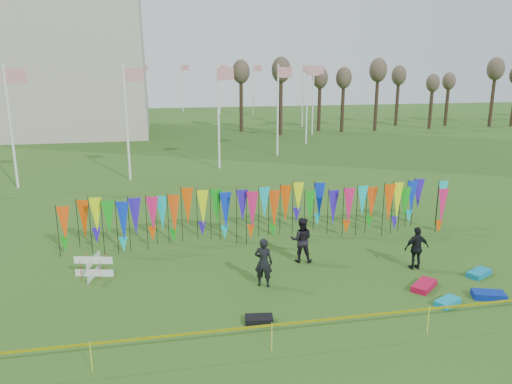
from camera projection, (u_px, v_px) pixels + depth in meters
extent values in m
plane|color=#2B4F16|center=(309.00, 308.00, 16.94)|extent=(160.00, 160.00, 0.00)
cylinder|color=white|center=(303.00, 96.00, 64.17)|extent=(0.16, 0.16, 8.00)
plane|color=#AE1228|center=(308.00, 69.00, 63.45)|extent=(1.40, 0.00, 1.40)
cylinder|color=white|center=(282.00, 93.00, 70.86)|extent=(0.16, 0.16, 8.00)
plane|color=#AE1228|center=(286.00, 69.00, 70.15)|extent=(1.40, 0.00, 1.40)
cylinder|color=white|center=(253.00, 90.00, 76.73)|extent=(0.16, 0.16, 8.00)
plane|color=#AE1228|center=(257.00, 68.00, 76.02)|extent=(1.40, 0.00, 1.40)
cylinder|color=white|center=(220.00, 89.00, 81.38)|extent=(0.16, 0.16, 8.00)
plane|color=#AE1228|center=(223.00, 68.00, 80.67)|extent=(1.40, 0.00, 1.40)
cylinder|color=white|center=(182.00, 88.00, 84.49)|extent=(0.16, 0.16, 8.00)
plane|color=#AE1228|center=(185.00, 68.00, 83.78)|extent=(1.40, 0.00, 1.40)
cylinder|color=white|center=(142.00, 87.00, 85.85)|extent=(0.16, 0.16, 8.00)
plane|color=#AE1228|center=(144.00, 68.00, 85.14)|extent=(1.40, 0.00, 1.40)
cylinder|color=white|center=(99.00, 88.00, 85.37)|extent=(0.16, 0.16, 8.00)
plane|color=#AE1228|center=(101.00, 68.00, 84.65)|extent=(1.40, 0.00, 1.40)
cylinder|color=white|center=(53.00, 88.00, 83.07)|extent=(0.16, 0.16, 8.00)
plane|color=#AE1228|center=(55.00, 68.00, 82.36)|extent=(1.40, 0.00, 1.40)
cylinder|color=white|center=(5.00, 89.00, 79.12)|extent=(0.16, 0.16, 8.00)
plane|color=#AE1228|center=(6.00, 68.00, 78.41)|extent=(1.40, 0.00, 1.40)
cylinder|color=white|center=(11.00, 128.00, 32.23)|extent=(0.16, 0.16, 8.00)
plane|color=#AE1228|center=(15.00, 76.00, 31.52)|extent=(1.40, 0.00, 1.40)
cylinder|color=white|center=(127.00, 124.00, 34.53)|extent=(0.16, 0.16, 8.00)
plane|color=#AE1228|center=(133.00, 75.00, 33.81)|extent=(1.40, 0.00, 1.40)
cylinder|color=white|center=(219.00, 118.00, 38.48)|extent=(0.16, 0.16, 8.00)
plane|color=#AE1228|center=(226.00, 74.00, 37.76)|extent=(1.40, 0.00, 1.40)
cylinder|color=white|center=(278.00, 111.00, 43.81)|extent=(0.16, 0.16, 8.00)
plane|color=#AE1228|center=(285.00, 72.00, 43.10)|extent=(1.40, 0.00, 1.40)
cylinder|color=white|center=(307.00, 105.00, 50.16)|extent=(0.16, 0.16, 8.00)
plane|color=#AE1228|center=(314.00, 71.00, 49.45)|extent=(1.40, 0.00, 1.40)
cylinder|color=white|center=(313.00, 100.00, 57.11)|extent=(0.16, 0.16, 8.00)
plane|color=#AE1228|center=(319.00, 70.00, 56.39)|extent=(1.40, 0.00, 1.40)
cylinder|color=black|center=(63.00, 226.00, 21.66)|extent=(0.03, 0.03, 2.41)
cone|color=#F24A0D|center=(69.00, 219.00, 21.63)|extent=(0.64, 0.64, 1.60)
cylinder|color=black|center=(77.00, 225.00, 21.77)|extent=(0.03, 0.03, 2.41)
cone|color=#F54F07|center=(83.00, 218.00, 21.74)|extent=(0.64, 0.64, 1.60)
cylinder|color=black|center=(90.00, 225.00, 21.88)|extent=(0.03, 0.03, 2.41)
cone|color=#E4FD0C|center=(96.00, 217.00, 21.85)|extent=(0.64, 0.64, 1.60)
cylinder|color=black|center=(104.00, 224.00, 21.99)|extent=(0.03, 0.03, 2.41)
cone|color=#129E19|center=(110.00, 216.00, 21.96)|extent=(0.64, 0.64, 1.60)
cylinder|color=black|center=(118.00, 223.00, 22.10)|extent=(0.03, 0.03, 2.41)
cone|color=#0C30D6|center=(124.00, 216.00, 22.08)|extent=(0.64, 0.64, 1.60)
cylinder|color=black|center=(131.00, 222.00, 22.21)|extent=(0.03, 0.03, 2.41)
cone|color=#3116C0|center=(137.00, 215.00, 22.19)|extent=(0.64, 0.64, 1.60)
cylinder|color=black|center=(144.00, 221.00, 22.33)|extent=(0.03, 0.03, 2.41)
cone|color=#E01862|center=(150.00, 214.00, 22.30)|extent=(0.64, 0.64, 1.60)
cylinder|color=black|center=(158.00, 221.00, 22.44)|extent=(0.03, 0.03, 2.41)
cone|color=#0DBFC3|center=(164.00, 213.00, 22.41)|extent=(0.64, 0.64, 1.60)
cylinder|color=black|center=(171.00, 220.00, 22.55)|extent=(0.03, 0.03, 2.41)
cone|color=#F24A0D|center=(177.00, 213.00, 22.52)|extent=(0.64, 0.64, 1.60)
cylinder|color=black|center=(184.00, 219.00, 22.66)|extent=(0.03, 0.03, 2.41)
cone|color=#F54F07|center=(190.00, 212.00, 22.63)|extent=(0.64, 0.64, 1.60)
cylinder|color=black|center=(196.00, 218.00, 22.77)|extent=(0.03, 0.03, 2.41)
cone|color=#E4FD0C|center=(202.00, 211.00, 22.74)|extent=(0.64, 0.64, 1.60)
cylinder|color=black|center=(209.00, 218.00, 22.88)|extent=(0.03, 0.03, 2.41)
cone|color=#129E19|center=(215.00, 210.00, 22.85)|extent=(0.64, 0.64, 1.60)
cylinder|color=black|center=(222.00, 217.00, 22.99)|extent=(0.03, 0.03, 2.41)
cone|color=#0C30D6|center=(228.00, 210.00, 22.97)|extent=(0.64, 0.64, 1.60)
cylinder|color=black|center=(234.00, 216.00, 23.10)|extent=(0.03, 0.03, 2.41)
cone|color=#3116C0|center=(240.00, 209.00, 23.08)|extent=(0.64, 0.64, 1.60)
cylinder|color=black|center=(246.00, 215.00, 23.22)|extent=(0.03, 0.03, 2.41)
cone|color=#E01862|center=(252.00, 208.00, 23.19)|extent=(0.64, 0.64, 1.60)
cylinder|color=black|center=(259.00, 215.00, 23.33)|extent=(0.03, 0.03, 2.41)
cone|color=#0DBFC3|center=(264.00, 208.00, 23.30)|extent=(0.64, 0.64, 1.60)
cylinder|color=black|center=(271.00, 214.00, 23.44)|extent=(0.03, 0.03, 2.41)
cone|color=#F24A0D|center=(277.00, 207.00, 23.41)|extent=(0.64, 0.64, 1.60)
cylinder|color=black|center=(283.00, 213.00, 23.55)|extent=(0.03, 0.03, 2.41)
cone|color=#F54F07|center=(288.00, 206.00, 23.52)|extent=(0.64, 0.64, 1.60)
cylinder|color=black|center=(294.00, 212.00, 23.66)|extent=(0.03, 0.03, 2.41)
cone|color=#E4FD0C|center=(300.00, 206.00, 23.63)|extent=(0.64, 0.64, 1.60)
cylinder|color=black|center=(306.00, 212.00, 23.77)|extent=(0.03, 0.03, 2.41)
cone|color=#129E19|center=(312.00, 205.00, 23.74)|extent=(0.64, 0.64, 1.60)
cylinder|color=black|center=(318.00, 211.00, 23.88)|extent=(0.03, 0.03, 2.41)
cone|color=#0C30D6|center=(324.00, 204.00, 23.86)|extent=(0.64, 0.64, 1.60)
cylinder|color=black|center=(329.00, 210.00, 24.00)|extent=(0.03, 0.03, 2.41)
cone|color=#3116C0|center=(335.00, 204.00, 23.97)|extent=(0.64, 0.64, 1.60)
cylinder|color=black|center=(341.00, 210.00, 24.11)|extent=(0.03, 0.03, 2.41)
cone|color=#E01862|center=(347.00, 203.00, 24.08)|extent=(0.64, 0.64, 1.60)
cylinder|color=black|center=(352.00, 209.00, 24.22)|extent=(0.03, 0.03, 2.41)
cone|color=#0DBFC3|center=(358.00, 202.00, 24.19)|extent=(0.64, 0.64, 1.60)
cylinder|color=black|center=(363.00, 208.00, 24.33)|extent=(0.03, 0.03, 2.41)
cone|color=#F24A0D|center=(369.00, 202.00, 24.30)|extent=(0.64, 0.64, 1.60)
cylinder|color=black|center=(374.00, 208.00, 24.44)|extent=(0.03, 0.03, 2.41)
cone|color=#F54F07|center=(380.00, 201.00, 24.41)|extent=(0.64, 0.64, 1.60)
cylinder|color=black|center=(385.00, 207.00, 24.55)|extent=(0.03, 0.03, 2.41)
cone|color=#E4FD0C|center=(391.00, 200.00, 24.52)|extent=(0.64, 0.64, 1.60)
cylinder|color=black|center=(396.00, 206.00, 24.66)|extent=(0.03, 0.03, 2.41)
cone|color=#129E19|center=(402.00, 200.00, 24.64)|extent=(0.64, 0.64, 1.60)
cylinder|color=black|center=(407.00, 206.00, 24.77)|extent=(0.03, 0.03, 2.41)
cone|color=#0C30D6|center=(413.00, 199.00, 24.75)|extent=(0.64, 0.64, 1.60)
cylinder|color=black|center=(418.00, 205.00, 24.89)|extent=(0.03, 0.03, 2.41)
cone|color=#3116C0|center=(423.00, 199.00, 24.86)|extent=(0.64, 0.64, 1.60)
cylinder|color=black|center=(428.00, 204.00, 25.00)|extent=(0.03, 0.03, 2.41)
cone|color=#E01862|center=(434.00, 198.00, 24.97)|extent=(0.64, 0.64, 1.60)
cylinder|color=black|center=(439.00, 204.00, 25.11)|extent=(0.03, 0.03, 2.41)
cone|color=#0DBFC3|center=(445.00, 197.00, 25.08)|extent=(0.64, 0.64, 1.60)
cube|color=#FFF805|center=(333.00, 319.00, 14.60)|extent=(26.00, 0.01, 0.08)
cylinder|color=#F1F436|center=(84.00, 357.00, 13.35)|extent=(0.02, 0.02, 0.90)
cylinder|color=#F1F436|center=(266.00, 337.00, 14.31)|extent=(0.02, 0.02, 0.90)
cylinder|color=#F1F436|center=(426.00, 320.00, 15.27)|extent=(0.02, 0.02, 0.90)
cylinder|color=#3A2B1D|center=(247.00, 105.00, 59.04)|extent=(0.44, 0.44, 6.40)
ellipsoid|color=brown|center=(247.00, 76.00, 58.20)|extent=(1.92, 1.92, 2.56)
cylinder|color=#3A2B1D|center=(280.00, 105.00, 59.81)|extent=(0.44, 0.44, 6.40)
ellipsoid|color=brown|center=(281.00, 76.00, 58.96)|extent=(1.92, 1.92, 2.56)
cylinder|color=#3A2B1D|center=(312.00, 104.00, 60.57)|extent=(0.44, 0.44, 6.40)
ellipsoid|color=brown|center=(313.00, 76.00, 59.73)|extent=(1.92, 1.92, 2.56)
cylinder|color=#3A2B1D|center=(343.00, 104.00, 61.34)|extent=(0.44, 0.44, 6.40)
ellipsoid|color=brown|center=(344.00, 76.00, 60.50)|extent=(1.92, 1.92, 2.56)
cylinder|color=#3A2B1D|center=(374.00, 103.00, 62.11)|extent=(0.44, 0.44, 6.40)
ellipsoid|color=brown|center=(375.00, 76.00, 61.26)|extent=(1.92, 1.92, 2.56)
cylinder|color=#3A2B1D|center=(403.00, 103.00, 62.87)|extent=(0.44, 0.44, 6.40)
ellipsoid|color=brown|center=(405.00, 76.00, 62.03)|extent=(1.92, 1.92, 2.56)
cylinder|color=#3A2B1D|center=(432.00, 102.00, 63.64)|extent=(0.44, 0.44, 6.40)
ellipsoid|color=brown|center=(434.00, 75.00, 62.80)|extent=(1.92, 1.92, 2.56)
cylinder|color=#3A2B1D|center=(460.00, 102.00, 64.41)|extent=(0.44, 0.44, 6.40)
ellipsoid|color=brown|center=(463.00, 75.00, 63.56)|extent=(1.92, 1.92, 2.56)
cylinder|color=#3A2B1D|center=(488.00, 101.00, 65.17)|extent=(0.44, 0.44, 6.40)
ellipsoid|color=brown|center=(491.00, 75.00, 64.33)|extent=(1.92, 1.92, 2.56)
cylinder|color=red|center=(82.00, 271.00, 18.91)|extent=(0.02, 0.02, 0.85)
cylinder|color=red|center=(103.00, 270.00, 19.05)|extent=(0.02, 0.02, 0.85)
cylinder|color=red|center=(85.00, 264.00, 19.62)|extent=(0.02, 0.02, 0.85)
cylinder|color=red|center=(105.00, 262.00, 19.76)|extent=(0.02, 0.02, 0.85)
imported|color=black|center=(263.00, 262.00, 18.43)|extent=(0.83, 0.74, 1.88)
imported|color=black|center=(301.00, 240.00, 20.72)|extent=(1.05, 0.80, 1.91)
imported|color=black|center=(417.00, 248.00, 19.99)|extent=(1.03, 0.59, 1.76)
cube|color=#0C8FB5|center=(448.00, 302.00, 17.19)|extent=(1.08, 0.86, 0.19)
cube|color=#092597|center=(489.00, 295.00, 17.66)|extent=(1.22, 0.90, 0.23)
cube|color=#BD0C35|center=(424.00, 286.00, 18.41)|extent=(1.29, 1.22, 0.22)
cube|color=black|center=(259.00, 320.00, 15.99)|extent=(0.95, 0.62, 0.21)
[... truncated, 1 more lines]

